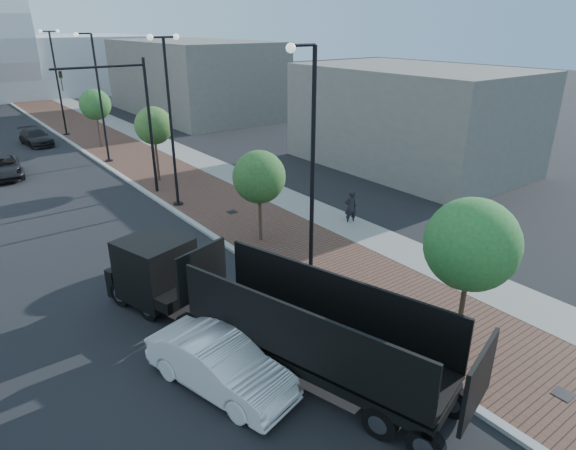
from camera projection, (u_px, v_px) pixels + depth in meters
sidewalk at (120, 142)px, 43.23m from camera, size 7.00×140.00×0.12m
concrete_strip at (149, 138)px, 44.73m from camera, size 2.40×140.00×0.13m
curb at (78, 148)px, 41.28m from camera, size 0.30×140.00×0.14m
dump_truck at (222, 302)px, 16.20m from camera, size 5.79×13.37×2.99m
white_sedan at (220, 364)px, 13.97m from camera, size 2.85×4.99×1.56m
dark_car_mid at (3, 167)px, 33.43m from camera, size 2.62×5.06×1.36m
dark_car_far at (36, 137)px, 42.31m from camera, size 2.27×4.72×1.33m
pedestrian at (351, 207)px, 25.51m from camera, size 0.77×0.62×1.84m
streetlight_1 at (310, 185)px, 17.76m from camera, size 1.44×0.56×9.21m
streetlight_2 at (171, 122)px, 26.50m from camera, size 1.72×0.56×9.28m
streetlight_3 at (100, 104)px, 35.49m from camera, size 1.44×0.56×9.21m
streetlight_4 at (58, 83)px, 44.23m from camera, size 1.72×0.56×9.28m
traffic_mast at (134, 113)px, 28.16m from camera, size 5.09×0.20×8.00m
tree_0 at (472, 244)px, 14.17m from camera, size 2.74×2.74×5.25m
tree_1 at (260, 177)px, 22.53m from camera, size 2.48×2.45×4.48m
tree_2 at (154, 126)px, 31.21m from camera, size 2.43×2.39×4.94m
tree_3 at (96, 105)px, 40.12m from camera, size 2.52×2.50×4.87m
commercial_block_ne at (193, 78)px, 56.07m from camera, size 12.00×22.00×8.00m
commercial_block_e at (410, 118)px, 35.21m from camera, size 10.00×16.00×7.00m
utility_cover_0 at (563, 394)px, 13.78m from camera, size 0.50×0.50×0.02m
utility_cover_1 at (379, 293)px, 18.95m from camera, size 0.50×0.50×0.02m
utility_cover_2 at (232, 212)px, 27.08m from camera, size 0.50×0.50×0.02m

